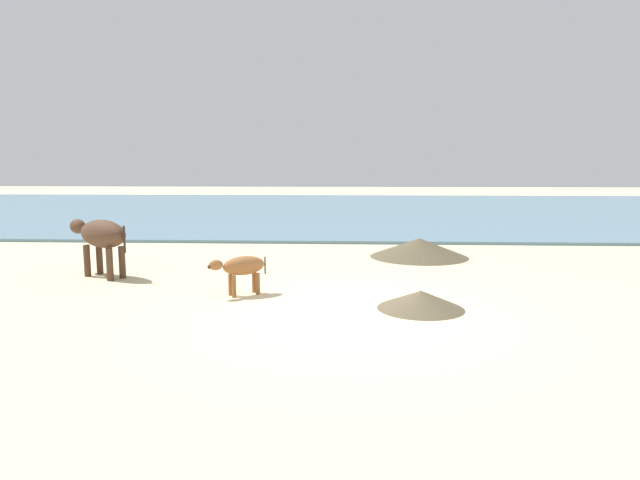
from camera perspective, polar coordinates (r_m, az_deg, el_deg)
ground at (r=7.42m, az=3.50°, el=-7.81°), size 80.00×80.00×0.00m
sea_water at (r=23.64m, az=2.84°, el=3.24°), size 60.00×20.00×0.08m
calf_far_brown at (r=8.44m, az=-8.23°, el=-2.86°), size 0.87×0.65×0.61m
cow_second_adult_dark at (r=10.41m, az=-22.06°, el=0.41°), size 1.48×1.09×1.04m
debris_pile_0 at (r=12.01m, az=10.40°, el=-0.80°), size 2.56×2.56×0.41m
debris_pile_1 at (r=7.78m, az=10.57°, el=-6.19°), size 1.49×1.49×0.26m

